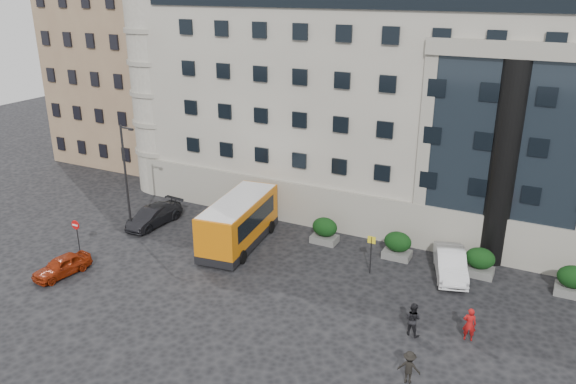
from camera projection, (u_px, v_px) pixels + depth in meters
name	position (u px, v px, depth m)	size (l,w,h in m)	color
ground	(254.00, 289.00, 33.29)	(120.00, 120.00, 0.00)	black
civic_building	(449.00, 87.00, 45.98)	(44.00, 24.00, 18.00)	gray
entrance_column	(504.00, 166.00, 34.55)	(1.80, 1.80, 13.00)	black
apartment_near	(145.00, 57.00, 56.62)	(14.00, 14.00, 20.00)	#7F634A
apartment_far	(219.00, 32.00, 72.57)	(13.00, 13.00, 22.00)	brown
hedge_a	(260.00, 217.00, 41.17)	(1.80, 1.26, 1.84)	#575755
hedge_b	(325.00, 230.00, 38.97)	(1.80, 1.26, 1.84)	#575755
hedge_c	(398.00, 245.00, 36.78)	(1.80, 1.26, 1.84)	#575755
hedge_d	(480.00, 262.00, 34.58)	(1.80, 1.26, 1.84)	#575755
hedge_e	(573.00, 281.00, 32.39)	(1.80, 1.26, 1.84)	#575755
street_lamp	(126.00, 176.00, 39.30)	(1.16, 0.18, 8.00)	#262628
bus_stop_sign	(371.00, 248.00, 34.54)	(0.50, 0.08, 2.52)	#262628
no_entry_sign	(76.00, 230.00, 37.33)	(0.64, 0.16, 2.32)	#262628
minibus	(239.00, 220.00, 38.37)	(3.68, 8.18, 3.30)	#C96609
red_truck	(214.00, 155.00, 54.54)	(2.25, 4.73, 2.54)	maroon
parked_car_a	(62.00, 266.00, 34.73)	(1.47, 3.65, 1.24)	maroon
parked_car_b	(150.00, 218.00, 41.67)	(1.45, 4.15, 1.37)	black
parked_car_c	(154.00, 215.00, 42.04)	(2.00, 4.91, 1.43)	black
parked_car_d	(209.00, 180.00, 49.77)	(2.14, 4.64, 1.29)	black
white_taxi	(450.00, 263.00, 34.63)	(1.71, 4.90, 1.62)	silver
pedestrian_a	(469.00, 324.00, 28.30)	(0.66, 0.44, 1.82)	#9F100F
pedestrian_b	(413.00, 319.00, 28.74)	(0.89, 0.69, 1.83)	black
pedestrian_c	(409.00, 367.00, 25.31)	(1.04, 0.60, 1.61)	black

